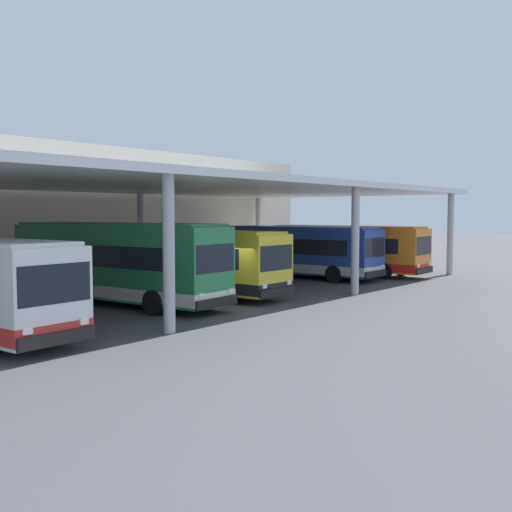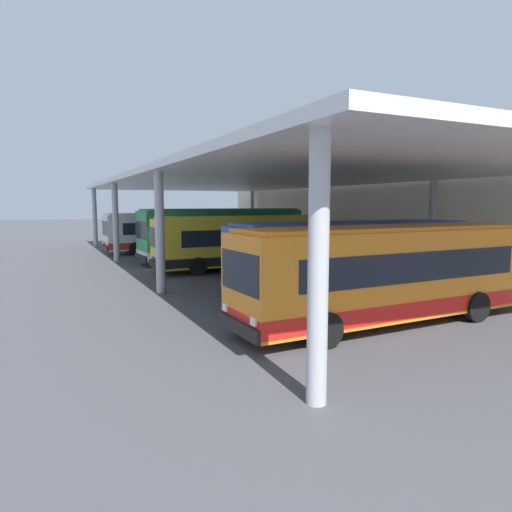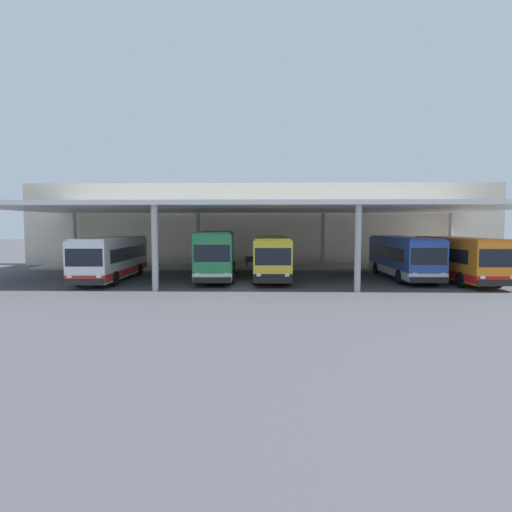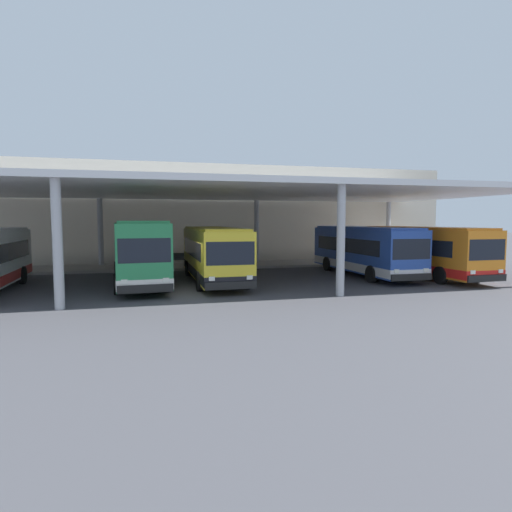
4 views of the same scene
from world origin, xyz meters
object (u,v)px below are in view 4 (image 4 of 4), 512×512
object	(u,v)px
bus_middle_bay	(213,253)
trash_bin	(219,258)
bench_waiting	(177,259)
bus_departing	(422,251)
bus_second_bay	(139,251)
banner_sign	(140,243)
bus_far_bay	(363,250)

from	to	relation	value
bus_middle_bay	trash_bin	size ratio (longest dim) A/B	10.76
bus_middle_bay	bench_waiting	xyz separation A→B (m)	(-1.56, 8.14, -0.99)
bus_departing	trash_bin	size ratio (longest dim) A/B	10.81
bus_middle_bay	bus_departing	bearing A→B (deg)	-3.82
bus_departing	bench_waiting	bearing A→B (deg)	148.86
bus_second_bay	bus_departing	world-z (taller)	bus_second_bay
bus_departing	bench_waiting	xyz separation A→B (m)	(-14.94, 9.03, -0.99)
bus_second_bay	bench_waiting	world-z (taller)	bus_second_bay
bus_second_bay	banner_sign	world-z (taller)	bus_second_bay
bus_middle_bay	bus_far_bay	xyz separation A→B (m)	(9.93, 0.47, 0.00)
bus_middle_bay	banner_sign	bearing A→B (deg)	120.42
bus_far_bay	bench_waiting	size ratio (longest dim) A/B	5.86
bus_second_bay	bus_far_bay	world-z (taller)	bus_second_bay
trash_bin	banner_sign	distance (m)	6.07
bus_middle_bay	banner_sign	world-z (taller)	banner_sign
bus_second_bay	bus_far_bay	size ratio (longest dim) A/B	1.09
bus_second_bay	banner_sign	distance (m)	6.85
bus_middle_bay	bus_far_bay	world-z (taller)	same
bus_middle_bay	bench_waiting	bearing A→B (deg)	100.83
bench_waiting	bus_second_bay	bearing A→B (deg)	-109.01
bench_waiting	banner_sign	world-z (taller)	banner_sign
bus_middle_bay	banner_sign	xyz separation A→B (m)	(-4.26, 7.26, 0.32)
trash_bin	bus_far_bay	bearing A→B (deg)	-41.55
bus_second_bay	trash_bin	world-z (taller)	bus_second_bay
bus_middle_bay	bus_second_bay	bearing A→B (deg)	174.39
bus_far_bay	banner_sign	distance (m)	15.73
bus_middle_bay	bench_waiting	size ratio (longest dim) A/B	5.86
bus_second_bay	bus_middle_bay	size ratio (longest dim) A/B	1.09
bus_departing	banner_sign	size ratio (longest dim) A/B	3.31
bus_second_bay	bus_far_bay	xyz separation A→B (m)	(14.14, 0.05, -0.19)
bus_middle_bay	bus_departing	distance (m)	13.42
bus_far_bay	bench_waiting	world-z (taller)	bus_far_bay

